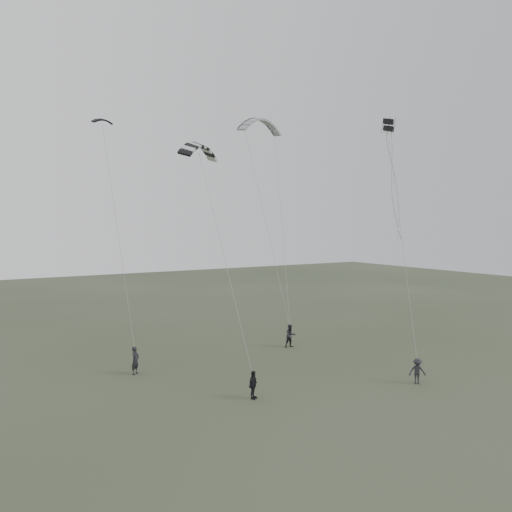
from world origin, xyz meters
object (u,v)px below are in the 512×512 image
kite_pale_large (260,119)px  kite_striped (199,145)px  flyer_right (290,336)px  flyer_far (417,371)px  kite_box (389,125)px  flyer_center (253,385)px  flyer_left (135,360)px  kite_dark_small (102,120)px

kite_pale_large → kite_striped: 15.41m
flyer_right → kite_pale_large: bearing=84.7°
flyer_far → kite_striped: kite_striped is taller
kite_box → flyer_center: bearing=146.2°
kite_striped → flyer_right: bearing=-11.2°
flyer_far → kite_pale_large: kite_pale_large is taller
flyer_center → kite_pale_large: 25.15m
flyer_left → kite_striped: bearing=-80.6°
flyer_center → kite_pale_large: bearing=22.5°
flyer_left → kite_pale_large: size_ratio=0.39×
flyer_center → kite_striped: bearing=65.3°
flyer_center → flyer_far: size_ratio=1.00×
flyer_right → kite_striped: bearing=-152.1°
flyer_center → kite_box: 18.49m
flyer_left → kite_pale_large: bearing=-10.8°
flyer_right → kite_pale_large: 18.90m
kite_pale_large → flyer_center: bearing=-133.1°
flyer_left → flyer_center: flyer_left is taller
flyer_center → flyer_right: bearing=10.2°
flyer_left → kite_pale_large: kite_pale_large is taller
flyer_left → kite_box: bearing=-62.8°
kite_box → kite_striped: bearing=122.9°
flyer_left → kite_box: size_ratio=2.42×
kite_pale_large → flyer_left: bearing=-161.5°
flyer_left → flyer_center: bearing=-101.7°
flyer_center → flyer_far: flyer_center is taller
flyer_far → kite_striped: size_ratio=0.48×
flyer_right → kite_dark_small: 20.15m
flyer_far → flyer_left: bearing=173.4°
flyer_center → flyer_left: bearing=83.2°
flyer_center → kite_pale_large: size_ratio=0.34×
flyer_center → kite_striped: 14.05m
flyer_right → kite_dark_small: size_ratio=1.33×
flyer_center → flyer_far: bearing=-51.3°
kite_dark_small → kite_pale_large: bearing=8.8°
flyer_center → flyer_far: (9.42, -2.89, -0.00)m
kite_pale_large → kite_box: bearing=-95.5°
flyer_left → flyer_far: size_ratio=1.14×
flyer_center → kite_pale_large: kite_pale_large is taller
kite_pale_large → kite_striped: bearing=-146.0°
flyer_right → flyer_far: (1.22, -10.94, -0.12)m
flyer_far → kite_striped: 18.38m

